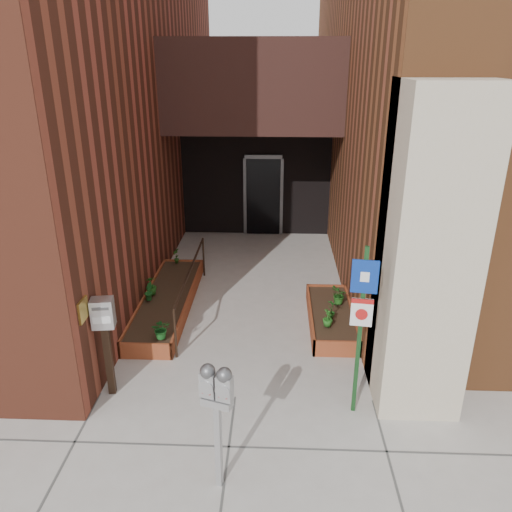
# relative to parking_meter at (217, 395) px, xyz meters

# --- Properties ---
(ground) EXTENTS (80.00, 80.00, 0.00)m
(ground) POSITION_rel_parking_meter_xyz_m (0.05, 1.60, -1.26)
(ground) COLOR #9E9991
(ground) RESTS_ON ground
(architecture) EXTENTS (20.00, 14.60, 10.00)m
(architecture) POSITION_rel_parking_meter_xyz_m (-0.13, 8.49, 3.72)
(architecture) COLOR brown
(architecture) RESTS_ON ground
(planter_left) EXTENTS (0.90, 3.60, 0.30)m
(planter_left) POSITION_rel_parking_meter_xyz_m (-1.50, 4.30, -1.13)
(planter_left) COLOR brown
(planter_left) RESTS_ON ground
(planter_right) EXTENTS (0.80, 2.20, 0.30)m
(planter_right) POSITION_rel_parking_meter_xyz_m (1.65, 3.80, -1.13)
(planter_right) COLOR brown
(planter_right) RESTS_ON ground
(handrail) EXTENTS (0.04, 3.34, 0.90)m
(handrail) POSITION_rel_parking_meter_xyz_m (-1.00, 4.25, -0.51)
(handrail) COLOR black
(handrail) RESTS_ON ground
(parking_meter) EXTENTS (0.38, 0.23, 1.63)m
(parking_meter) POSITION_rel_parking_meter_xyz_m (0.00, 0.00, 0.00)
(parking_meter) COLOR #A3A3A6
(parking_meter) RESTS_ON ground
(sign_post) EXTENTS (0.34, 0.10, 2.47)m
(sign_post) POSITION_rel_parking_meter_xyz_m (1.73, 1.37, 0.26)
(sign_post) COLOR #163D1A
(sign_post) RESTS_ON ground
(payment_dropbox) EXTENTS (0.34, 0.27, 1.54)m
(payment_dropbox) POSITION_rel_parking_meter_xyz_m (-1.77, 1.64, -0.15)
(payment_dropbox) COLOR black
(payment_dropbox) RESTS_ON ground
(shrub_left_a) EXTENTS (0.37, 0.37, 0.34)m
(shrub_left_a) POSITION_rel_parking_meter_xyz_m (-1.25, 2.70, -0.79)
(shrub_left_a) COLOR #195A1E
(shrub_left_a) RESTS_ON planter_left
(shrub_left_b) EXTENTS (0.22, 0.22, 0.34)m
(shrub_left_b) POSITION_rel_parking_meter_xyz_m (-1.80, 4.07, -0.79)
(shrub_left_b) COLOR #18561D
(shrub_left_b) RESTS_ON planter_left
(shrub_left_c) EXTENTS (0.28, 0.28, 0.37)m
(shrub_left_c) POSITION_rel_parking_meter_xyz_m (-1.80, 4.30, -0.77)
(shrub_left_c) COLOR #1F5418
(shrub_left_c) RESTS_ON planter_left
(shrub_left_d) EXTENTS (0.23, 0.23, 0.34)m
(shrub_left_d) POSITION_rel_parking_meter_xyz_m (-1.62, 5.90, -0.79)
(shrub_left_d) COLOR #214F16
(shrub_left_d) RESTS_ON planter_left
(shrub_right_a) EXTENTS (0.20, 0.20, 0.31)m
(shrub_right_a) POSITION_rel_parking_meter_xyz_m (1.52, 3.21, -0.80)
(shrub_right_a) COLOR #23621C
(shrub_right_a) RESTS_ON planter_right
(shrub_right_b) EXTENTS (0.27, 0.27, 0.36)m
(shrub_right_b) POSITION_rel_parking_meter_xyz_m (1.62, 3.49, -0.78)
(shrub_right_b) COLOR #185117
(shrub_right_b) RESTS_ON planter_right
(shrub_right_c) EXTENTS (0.40, 0.40, 0.34)m
(shrub_right_c) POSITION_rel_parking_meter_xyz_m (1.81, 4.05, -0.79)
(shrub_right_c) COLOR #205A19
(shrub_right_c) RESTS_ON planter_right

